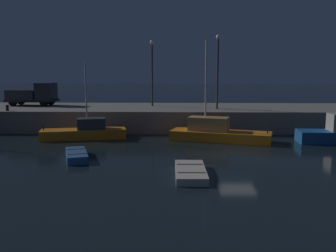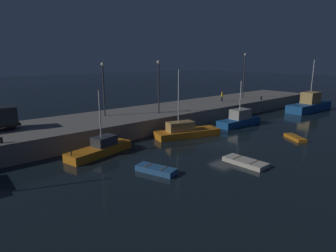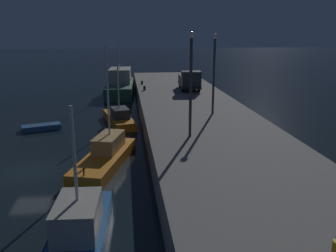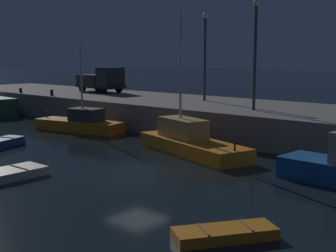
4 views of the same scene
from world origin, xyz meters
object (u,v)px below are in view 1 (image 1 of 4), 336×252
Objects in this scene: fishing_trawler_red at (85,131)px; fishing_boat_grey at (217,133)px; lamp_post_west at (152,67)px; utility_truck at (34,94)px; rowboat_white_mid at (190,172)px; dinghy_red_small at (76,155)px; bollard_east at (7,108)px; lamp_post_east at (218,66)px.

fishing_boat_grey is (11.29, -0.80, 0.06)m from fishing_trawler_red.
lamp_post_west reaches higher than utility_truck.
fishing_trawler_red is 11.39m from lamp_post_west.
utility_truck is at bearing 131.81° from fishing_trawler_red.
dinghy_red_small is at bearing 152.56° from rowboat_white_mid.
fishing_boat_grey is at bearing -26.41° from utility_truck.
dinghy_red_small is 14.29m from bollard_east.
lamp_post_west reaches higher than rowboat_white_mid.
bollard_east is at bearing -94.42° from utility_truck.
lamp_post_east is at bearing -10.00° from utility_truck.
utility_truck is (-19.03, 9.45, 2.58)m from fishing_boat_grey.
lamp_post_east is at bearing 84.40° from fishing_boat_grey.
lamp_post_east is (6.64, -3.26, 0.12)m from lamp_post_west.
bollard_east reaches higher than rowboat_white_mid.
lamp_post_west reaches higher than dinghy_red_small.
lamp_post_west is (4.00, 15.90, 5.96)m from dinghy_red_small.
bollard_east is (-20.05, -2.11, -3.98)m from lamp_post_east.
fishing_trawler_red is 1.36× the size of utility_truck.
dinghy_red_small is 17.61m from lamp_post_east.
rowboat_white_mid is (-2.60, -10.52, -0.49)m from fishing_boat_grey.
lamp_post_east is at bearing 49.94° from dinghy_red_small.
fishing_boat_grey reaches higher than bollard_east.
fishing_boat_grey is at bearing 76.11° from rowboat_white_mid.
fishing_boat_grey reaches higher than dinghy_red_small.
bollard_east is (-8.17, 3.08, 1.71)m from fishing_trawler_red.
lamp_post_east reaches higher than lamp_post_west.
fishing_trawler_red reaches higher than bollard_east.
lamp_post_east is (3.19, 16.51, 6.12)m from rowboat_white_mid.
lamp_post_west is at bearing 58.17° from fishing_trawler_red.
rowboat_white_mid is 22.28m from bollard_east.
bollard_east is (-13.41, -5.36, -3.85)m from lamp_post_west.
fishing_boat_grey is at bearing -4.05° from fishing_trawler_red.
utility_truck is at bearing 170.00° from lamp_post_east.
bollard_east is (-16.86, 14.40, 2.14)m from rowboat_white_mid.
fishing_trawler_red reaches higher than dinghy_red_small.
dinghy_red_small is (-10.05, -6.66, -0.46)m from fishing_boat_grey.
fishing_trawler_red is 1.84× the size of rowboat_white_mid.
lamp_post_west is at bearing -0.89° from utility_truck.
dinghy_red_small is 17.45m from lamp_post_west.
bollard_east is at bearing 131.76° from dinghy_red_small.
lamp_post_west reaches higher than fishing_boat_grey.
fishing_trawler_red is at bearing 175.95° from fishing_boat_grey.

